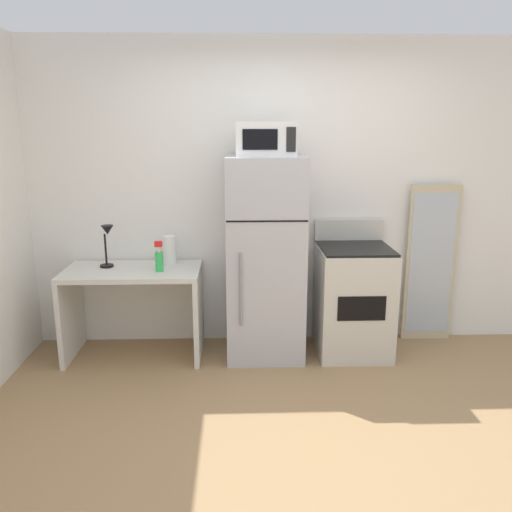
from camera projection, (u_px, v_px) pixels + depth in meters
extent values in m
plane|color=#9E7A51|center=(302.00, 443.00, 3.17)|extent=(12.00, 12.00, 0.00)
cube|color=white|center=(281.00, 195.00, 4.51)|extent=(5.00, 0.10, 2.60)
cube|color=silver|center=(132.00, 271.00, 4.24)|extent=(1.10, 0.60, 0.04)
cube|color=silver|center=(70.00, 315.00, 4.32)|extent=(0.04, 0.60, 0.71)
cube|color=silver|center=(199.00, 314.00, 4.35)|extent=(0.04, 0.60, 0.71)
cylinder|color=black|center=(107.00, 266.00, 4.30)|extent=(0.11, 0.11, 0.02)
cylinder|color=black|center=(106.00, 249.00, 4.27)|extent=(0.02, 0.02, 0.26)
cone|color=black|center=(107.00, 230.00, 4.21)|extent=(0.10, 0.10, 0.08)
cylinder|color=green|center=(159.00, 262.00, 4.16)|extent=(0.06, 0.06, 0.16)
cylinder|color=white|center=(159.00, 249.00, 4.13)|extent=(0.02, 0.02, 0.04)
cube|color=red|center=(158.00, 244.00, 4.11)|extent=(0.06, 0.03, 0.04)
cylinder|color=white|center=(170.00, 250.00, 4.38)|extent=(0.11, 0.11, 0.24)
cube|color=#B7B7BC|center=(265.00, 259.00, 4.26)|extent=(0.63, 0.60, 1.66)
cube|color=black|center=(267.00, 221.00, 3.88)|extent=(0.61, 0.00, 0.01)
cylinder|color=gray|center=(241.00, 290.00, 3.99)|extent=(0.02, 0.02, 0.58)
cube|color=silver|center=(266.00, 139.00, 4.01)|extent=(0.46, 0.34, 0.26)
cube|color=black|center=(260.00, 139.00, 3.84)|extent=(0.26, 0.01, 0.15)
cube|color=black|center=(291.00, 139.00, 3.85)|extent=(0.07, 0.01, 0.18)
cube|color=beige|center=(353.00, 301.00, 4.37)|extent=(0.60, 0.60, 0.90)
cube|color=black|center=(356.00, 248.00, 4.26)|extent=(0.57, 0.58, 0.02)
cube|color=beige|center=(349.00, 230.00, 4.51)|extent=(0.60, 0.04, 0.18)
cube|color=black|center=(362.00, 309.00, 4.07)|extent=(0.38, 0.01, 0.20)
cube|color=#C6B793|center=(431.00, 264.00, 4.59)|extent=(0.44, 0.03, 1.40)
cube|color=#B2BCC6|center=(431.00, 265.00, 4.57)|extent=(0.39, 0.00, 1.26)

